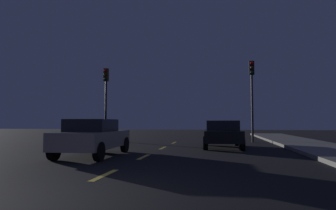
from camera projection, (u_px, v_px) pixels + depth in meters
name	position (u px, v px, depth m)	size (l,w,h in m)	color
ground_plane	(148.00, 155.00, 11.43)	(80.00, 80.00, 0.00)	black
lane_stripe_second	(105.00, 175.00, 7.10)	(0.16, 1.60, 0.01)	#EACC4C
lane_stripe_third	(144.00, 157.00, 10.84)	(0.16, 1.60, 0.01)	#EACC4C
lane_stripe_fourth	(163.00, 148.00, 14.58)	(0.16, 1.60, 0.01)	#EACC4C
lane_stripe_fifth	(174.00, 143.00, 18.32)	(0.16, 1.60, 0.01)	#EACC4C
traffic_signal_left	(106.00, 90.00, 20.55)	(0.32, 0.38, 5.08)	black
traffic_signal_right	(252.00, 85.00, 18.88)	(0.32, 0.38, 5.26)	#2D2D30
car_stopped_ahead	(222.00, 134.00, 14.77)	(1.98, 3.96, 1.37)	black
car_adjacent_lane	(93.00, 137.00, 11.20)	(1.93, 4.17, 1.40)	gray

